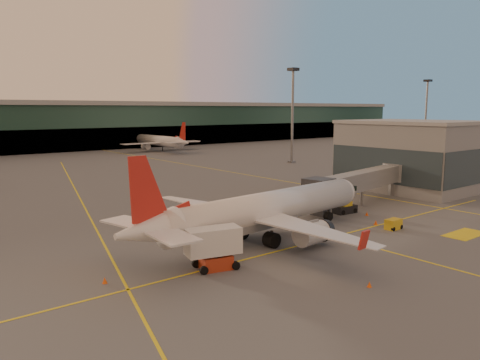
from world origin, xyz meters
TOP-DOWN VIEW (x-y plane):
  - ground at (0.00, 0.00)m, footprint 600.00×600.00m
  - taxi_markings at (-7.32, 44.49)m, footprint 100.12×173.00m
  - terminal at (0.00, 141.79)m, footprint 400.00×20.00m
  - gate_building at (41.93, 17.93)m, footprint 18.40×22.40m
  - mast_east_near at (55.00, 62.00)m, footprint 2.40×2.40m
  - mast_east_far at (130.00, 66.00)m, footprint 2.40×2.40m
  - main_airplane at (-2.83, 8.87)m, footprint 35.38×31.93m
  - jet_bridge at (23.36, 14.27)m, footprint 27.60×7.69m
  - catering_truck at (-12.30, 4.68)m, footprint 5.42×3.36m
  - gpu_cart at (13.38, 2.66)m, footprint 2.24×1.37m
  - pushback_tug at (15.99, 12.25)m, footprint 3.53×2.13m
  - cone_nose at (17.12, 9.31)m, footprint 0.42×0.42m
  - cone_tail at (-21.63, 7.54)m, footprint 0.43×0.43m
  - cone_wing_right at (-4.79, -7.03)m, footprint 0.39×0.39m
  - cone_wing_left at (-2.67, 26.27)m, footprint 0.41×0.41m
  - cone_fwd at (13.60, 5.36)m, footprint 0.48×0.48m

SIDE VIEW (x-z plane):
  - ground at x=0.00m, z-range 0.00..0.00m
  - taxi_markings at x=-7.32m, z-range 0.00..0.01m
  - cone_wing_right at x=-4.79m, z-range -0.01..0.48m
  - cone_wing_left at x=-2.67m, z-range -0.01..0.52m
  - cone_nose at x=17.12m, z-range -0.01..0.53m
  - cone_tail at x=-21.63m, z-range -0.01..0.53m
  - cone_fwd at x=13.60m, z-range -0.01..0.60m
  - gpu_cart at x=13.38m, z-range -0.02..1.26m
  - pushback_tug at x=15.99m, z-range -0.16..1.57m
  - catering_truck at x=-12.30m, z-range 0.27..4.18m
  - main_airplane at x=-2.83m, z-range -1.87..8.80m
  - jet_bridge at x=23.36m, z-range 0.99..6.45m
  - gate_building at x=41.93m, z-range -0.01..12.59m
  - terminal at x=0.00m, z-range -0.04..17.56m
  - mast_east_near at x=55.00m, z-range 2.06..27.66m
  - mast_east_far at x=130.00m, z-range 2.06..27.66m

